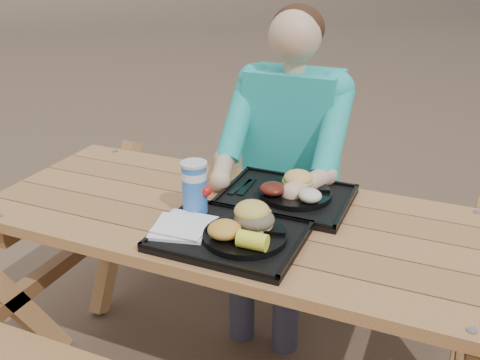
% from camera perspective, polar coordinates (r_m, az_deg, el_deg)
% --- Properties ---
extents(picnic_table, '(1.80, 1.49, 0.75)m').
position_cam_1_polar(picnic_table, '(2.04, 0.00, -13.09)').
color(picnic_table, '#999999').
rests_on(picnic_table, ground).
extents(tray_near, '(0.45, 0.35, 0.02)m').
position_cam_1_polar(tray_near, '(1.68, -1.12, -6.11)').
color(tray_near, black).
rests_on(tray_near, picnic_table).
extents(tray_far, '(0.45, 0.35, 0.02)m').
position_cam_1_polar(tray_far, '(1.94, 4.97, -1.92)').
color(tray_far, black).
rests_on(tray_far, picnic_table).
extents(plate_near, '(0.26, 0.26, 0.02)m').
position_cam_1_polar(plate_near, '(1.65, 0.56, -5.96)').
color(plate_near, black).
rests_on(plate_near, tray_near).
extents(plate_far, '(0.26, 0.26, 0.02)m').
position_cam_1_polar(plate_far, '(1.93, 5.93, -1.41)').
color(plate_far, black).
rests_on(plate_far, tray_far).
extents(napkin_stack, '(0.21, 0.21, 0.02)m').
position_cam_1_polar(napkin_stack, '(1.71, -6.36, -4.96)').
color(napkin_stack, white).
rests_on(napkin_stack, tray_near).
extents(soda_cup, '(0.08, 0.08, 0.17)m').
position_cam_1_polar(soda_cup, '(1.78, -4.87, -0.94)').
color(soda_cup, '#1653AB').
rests_on(soda_cup, tray_near).
extents(condiment_bbq, '(0.05, 0.05, 0.03)m').
position_cam_1_polar(condiment_bbq, '(1.76, 0.55, -3.67)').
color(condiment_bbq, black).
rests_on(condiment_bbq, tray_near).
extents(condiment_mustard, '(0.06, 0.06, 0.03)m').
position_cam_1_polar(condiment_mustard, '(1.75, 2.57, -3.81)').
color(condiment_mustard, yellow).
rests_on(condiment_mustard, tray_near).
extents(sandwich, '(0.12, 0.12, 0.12)m').
position_cam_1_polar(sandwich, '(1.65, 1.56, -3.09)').
color(sandwich, gold).
rests_on(sandwich, plate_near).
extents(mac_cheese, '(0.10, 0.10, 0.05)m').
position_cam_1_polar(mac_cheese, '(1.61, -1.67, -5.31)').
color(mac_cheese, gold).
rests_on(mac_cheese, plate_near).
extents(corn_cob, '(0.09, 0.09, 0.05)m').
position_cam_1_polar(corn_cob, '(1.55, 1.35, -6.48)').
color(corn_cob, '#F6F734').
rests_on(corn_cob, plate_near).
extents(cutlery_far, '(0.03, 0.15, 0.01)m').
position_cam_1_polar(cutlery_far, '(1.99, 0.70, -0.73)').
color(cutlery_far, black).
rests_on(cutlery_far, tray_far).
extents(burger, '(0.11, 0.11, 0.10)m').
position_cam_1_polar(burger, '(1.94, 6.24, 0.57)').
color(burger, '#F2AF55').
rests_on(burger, plate_far).
extents(baked_beans, '(0.09, 0.09, 0.04)m').
position_cam_1_polar(baked_beans, '(1.88, 3.53, -0.93)').
color(baked_beans, '#561811').
rests_on(baked_beans, plate_far).
extents(potato_salad, '(0.08, 0.08, 0.04)m').
position_cam_1_polar(potato_salad, '(1.84, 7.50, -1.67)').
color(potato_salad, beige).
rests_on(potato_salad, plate_far).
extents(diner, '(0.48, 0.84, 1.28)m').
position_cam_1_polar(diner, '(2.36, 5.31, -0.23)').
color(diner, '#199DB0').
rests_on(diner, ground).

